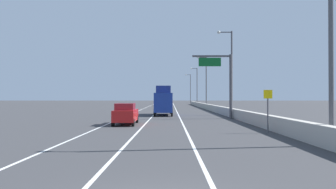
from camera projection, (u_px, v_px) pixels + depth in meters
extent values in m
plane|color=#38383A|center=(169.00, 108.00, 70.21)|extent=(320.00, 320.00, 0.00)
cube|color=silver|center=(142.00, 109.00, 61.25)|extent=(0.16, 130.00, 0.00)
cube|color=silver|center=(159.00, 109.00, 61.22)|extent=(0.16, 130.00, 0.00)
cube|color=silver|center=(176.00, 109.00, 61.20)|extent=(0.16, 130.00, 0.00)
cube|color=#B2ADA3|center=(220.00, 110.00, 46.16)|extent=(0.60, 120.00, 1.10)
cylinder|color=#47474C|center=(231.00, 86.00, 34.68)|extent=(0.36, 0.36, 7.50)
cube|color=#47474C|center=(212.00, 56.00, 34.73)|extent=(4.50, 0.20, 0.20)
cube|color=#0C5923|center=(210.00, 62.00, 34.60)|extent=(2.60, 0.10, 1.00)
cylinder|color=#4C4C51|center=(268.00, 116.00, 20.64)|extent=(0.10, 0.10, 2.40)
cube|color=yellow|center=(268.00, 94.00, 20.62)|extent=(0.60, 0.04, 0.60)
cylinder|color=#4C4C51|center=(331.00, 32.00, 15.26)|extent=(0.24, 0.24, 11.69)
cylinder|color=#4C4C51|center=(232.00, 73.00, 41.23)|extent=(0.24, 0.24, 11.69)
cube|color=#4C4C51|center=(225.00, 32.00, 41.29)|extent=(1.80, 0.12, 0.12)
sphere|color=beige|center=(219.00, 32.00, 41.30)|extent=(0.44, 0.44, 0.44)
cylinder|color=#4C4C51|center=(206.00, 82.00, 67.20)|extent=(0.24, 0.24, 11.69)
cube|color=#4C4C51|center=(202.00, 57.00, 67.26)|extent=(1.80, 0.12, 0.12)
sphere|color=beige|center=(198.00, 57.00, 67.27)|extent=(0.44, 0.44, 0.44)
cylinder|color=#4C4C51|center=(197.00, 87.00, 93.17)|extent=(0.24, 0.24, 11.69)
cube|color=#4C4C51|center=(194.00, 69.00, 93.23)|extent=(1.80, 0.12, 0.12)
sphere|color=beige|center=(191.00, 69.00, 93.23)|extent=(0.44, 0.44, 0.44)
cylinder|color=#4C4C51|center=(190.00, 89.00, 119.14)|extent=(0.24, 0.24, 11.69)
cube|color=#4C4C51|center=(188.00, 75.00, 119.20)|extent=(1.80, 0.12, 0.12)
sphere|color=beige|center=(186.00, 75.00, 119.20)|extent=(0.44, 0.44, 0.44)
cube|color=black|center=(158.00, 102.00, 97.63)|extent=(1.94, 4.06, 1.07)
cube|color=black|center=(158.00, 100.00, 97.24)|extent=(1.65, 1.85, 0.60)
cylinder|color=black|center=(156.00, 104.00, 99.16)|extent=(0.24, 0.69, 0.68)
cylinder|color=black|center=(161.00, 104.00, 99.20)|extent=(0.24, 0.69, 0.68)
cylinder|color=black|center=(155.00, 104.00, 96.05)|extent=(0.24, 0.69, 0.68)
cylinder|color=black|center=(161.00, 104.00, 96.09)|extent=(0.24, 0.69, 0.68)
cube|color=red|center=(126.00, 115.00, 27.15)|extent=(1.94, 4.67, 1.01)
cube|color=maroon|center=(125.00, 107.00, 26.69)|extent=(1.67, 2.11, 0.60)
cylinder|color=black|center=(120.00, 119.00, 29.00)|extent=(0.23, 0.68, 0.68)
cylinder|color=black|center=(137.00, 119.00, 29.02)|extent=(0.23, 0.68, 0.68)
cylinder|color=black|center=(113.00, 123.00, 25.27)|extent=(0.23, 0.68, 0.68)
cylinder|color=black|center=(133.00, 122.00, 25.29)|extent=(0.23, 0.68, 0.68)
cube|color=#196033|center=(167.00, 105.00, 64.43)|extent=(1.82, 4.09, 1.11)
cube|color=#1C4633|center=(167.00, 101.00, 64.03)|extent=(1.56, 1.86, 0.60)
cylinder|color=black|center=(164.00, 107.00, 66.02)|extent=(0.24, 0.69, 0.68)
cylinder|color=black|center=(171.00, 107.00, 65.96)|extent=(0.24, 0.69, 0.68)
cylinder|color=black|center=(163.00, 107.00, 62.88)|extent=(0.24, 0.69, 0.68)
cylinder|color=black|center=(171.00, 107.00, 62.82)|extent=(0.24, 0.69, 0.68)
cube|color=navy|center=(163.00, 102.00, 41.43)|extent=(2.54, 7.58, 2.56)
cube|color=navy|center=(163.00, 90.00, 43.10)|extent=(2.14, 1.70, 1.10)
cylinder|color=black|center=(156.00, 111.00, 44.47)|extent=(0.24, 1.00, 1.00)
cylinder|color=black|center=(171.00, 111.00, 44.50)|extent=(0.24, 1.00, 1.00)
cylinder|color=black|center=(154.00, 113.00, 38.33)|extent=(0.24, 1.00, 1.00)
cylinder|color=black|center=(172.00, 113.00, 38.36)|extent=(0.24, 1.00, 1.00)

